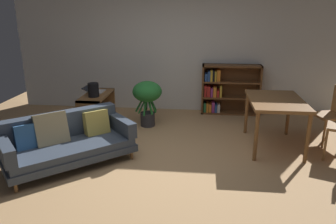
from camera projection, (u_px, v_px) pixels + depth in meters
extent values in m
plane|color=tan|center=(161.00, 165.00, 4.55)|extent=(8.16, 8.16, 0.00)
cube|color=silver|center=(177.00, 46.00, 6.70)|extent=(6.80, 0.10, 2.70)
cylinder|color=olive|center=(132.00, 155.00, 4.71)|extent=(0.04, 0.04, 0.12)
cylinder|color=olive|center=(16.00, 188.00, 3.85)|extent=(0.04, 0.04, 0.12)
cylinder|color=olive|center=(111.00, 140.00, 5.25)|extent=(0.04, 0.04, 0.12)
cylinder|color=olive|center=(5.00, 166.00, 4.38)|extent=(0.04, 0.04, 0.12)
cube|color=#384251|center=(70.00, 153.00, 4.52)|extent=(1.83, 1.75, 0.10)
cube|color=#384251|center=(69.00, 146.00, 4.48)|extent=(1.76, 1.68, 0.10)
cube|color=#384251|center=(61.00, 124.00, 4.66)|extent=(1.37, 1.23, 0.37)
cube|color=#384251|center=(120.00, 124.00, 4.87)|extent=(0.61, 0.67, 0.22)
cube|color=#384251|center=(5.00, 150.00, 4.00)|extent=(0.61, 0.67, 0.22)
cube|color=#336093|center=(28.00, 137.00, 4.29)|extent=(0.36, 0.34, 0.35)
cube|color=tan|center=(51.00, 129.00, 4.44)|extent=(0.48, 0.46, 0.45)
cube|color=tan|center=(96.00, 123.00, 4.80)|extent=(0.41, 0.40, 0.38)
cube|color=brown|center=(105.00, 102.00, 6.57)|extent=(0.43, 0.04, 0.57)
cube|color=brown|center=(89.00, 117.00, 5.66)|extent=(0.43, 0.04, 0.57)
cube|color=brown|center=(97.00, 111.00, 6.13)|extent=(0.43, 0.96, 0.04)
cube|color=brown|center=(96.00, 95.00, 6.03)|extent=(0.43, 1.00, 0.04)
cube|color=brown|center=(98.00, 122.00, 6.20)|extent=(0.43, 0.96, 0.04)
cube|color=silver|center=(98.00, 92.00, 6.18)|extent=(0.22, 0.31, 0.02)
cube|color=black|center=(89.00, 89.00, 6.20)|extent=(0.20, 0.30, 0.08)
cylinder|color=black|center=(93.00, 90.00, 5.82)|extent=(0.20, 0.20, 0.25)
cylinder|color=slate|center=(93.00, 87.00, 5.80)|extent=(0.11, 0.11, 0.01)
cylinder|color=#333338|center=(148.00, 119.00, 6.03)|extent=(0.27, 0.27, 0.26)
cylinder|color=#287A33|center=(151.00, 102.00, 5.94)|extent=(0.18, 0.07, 0.44)
cylinder|color=#287A33|center=(152.00, 102.00, 5.99)|extent=(0.18, 0.19, 0.42)
cylinder|color=#287A33|center=(146.00, 96.00, 5.99)|extent=(0.11, 0.23, 0.59)
cylinder|color=#287A33|center=(141.00, 101.00, 5.97)|extent=(0.26, 0.09, 0.45)
cylinder|color=#287A33|center=(143.00, 105.00, 5.92)|extent=(0.19, 0.10, 0.34)
cylinder|color=#287A33|center=(145.00, 102.00, 5.82)|extent=(0.07, 0.24, 0.49)
cylinder|color=#287A33|center=(150.00, 104.00, 5.88)|extent=(0.14, 0.15, 0.38)
ellipsoid|color=#287A33|center=(147.00, 91.00, 5.87)|extent=(0.53, 0.53, 0.37)
cylinder|color=brown|center=(246.00, 113.00, 5.61)|extent=(0.06, 0.06, 0.73)
cylinder|color=brown|center=(256.00, 137.00, 4.57)|extent=(0.06, 0.06, 0.73)
cylinder|color=brown|center=(288.00, 115.00, 5.54)|extent=(0.06, 0.06, 0.73)
cylinder|color=brown|center=(308.00, 139.00, 4.50)|extent=(0.06, 0.06, 0.73)
cube|color=brown|center=(276.00, 101.00, 4.94)|extent=(0.81, 1.19, 0.05)
cylinder|color=olive|center=(324.00, 135.00, 5.05)|extent=(0.04, 0.04, 0.43)
cylinder|color=olive|center=(309.00, 126.00, 5.42)|extent=(0.04, 0.04, 0.43)
cylinder|color=olive|center=(329.00, 125.00, 5.49)|extent=(0.04, 0.04, 0.43)
cube|color=olive|center=(329.00, 116.00, 5.20)|extent=(0.52, 0.53, 0.04)
cylinder|color=olive|center=(325.00, 146.00, 4.61)|extent=(0.04, 0.04, 0.46)
cylinder|color=olive|center=(327.00, 137.00, 4.90)|extent=(0.04, 0.04, 0.46)
cube|color=brown|center=(203.00, 89.00, 6.70)|extent=(0.04, 0.30, 1.02)
cube|color=brown|center=(259.00, 90.00, 6.58)|extent=(0.04, 0.30, 1.02)
cube|color=brown|center=(232.00, 66.00, 6.49)|extent=(1.19, 0.30, 0.04)
cube|color=brown|center=(229.00, 112.00, 6.79)|extent=(1.19, 0.30, 0.04)
cube|color=brown|center=(230.00, 88.00, 6.77)|extent=(1.15, 0.04, 1.02)
cube|color=brown|center=(230.00, 97.00, 6.69)|extent=(1.15, 0.29, 0.04)
cube|color=brown|center=(231.00, 82.00, 6.59)|extent=(1.15, 0.29, 0.04)
cube|color=#337F47|center=(205.00, 107.00, 6.78)|extent=(0.04, 0.20, 0.19)
cube|color=orange|center=(207.00, 107.00, 6.79)|extent=(0.04, 0.23, 0.19)
cube|color=orange|center=(210.00, 107.00, 6.77)|extent=(0.05, 0.19, 0.17)
cube|color=#993884|center=(213.00, 106.00, 6.77)|extent=(0.06, 0.23, 0.21)
cube|color=#2D5199|center=(216.00, 108.00, 6.77)|extent=(0.05, 0.23, 0.16)
cube|color=silver|center=(218.00, 108.00, 6.76)|extent=(0.05, 0.21, 0.17)
cube|color=red|center=(205.00, 90.00, 6.69)|extent=(0.04, 0.24, 0.23)
cube|color=red|center=(208.00, 91.00, 6.67)|extent=(0.07, 0.20, 0.22)
cube|color=#993884|center=(212.00, 92.00, 6.68)|extent=(0.04, 0.24, 0.18)
cube|color=orange|center=(215.00, 91.00, 6.67)|extent=(0.06, 0.25, 0.21)
cube|color=red|center=(218.00, 93.00, 6.66)|extent=(0.05, 0.20, 0.14)
cube|color=gold|center=(221.00, 91.00, 6.64)|extent=(0.04, 0.21, 0.24)
cube|color=#2D5199|center=(206.00, 77.00, 6.60)|extent=(0.05, 0.23, 0.15)
cube|color=#2D5199|center=(209.00, 76.00, 6.58)|extent=(0.05, 0.23, 0.20)
cube|color=gold|center=(211.00, 75.00, 6.58)|extent=(0.04, 0.25, 0.22)
cube|color=black|center=(213.00, 75.00, 6.57)|extent=(0.03, 0.23, 0.22)
cube|color=gold|center=(216.00, 76.00, 6.57)|extent=(0.04, 0.25, 0.20)
cube|color=orange|center=(219.00, 75.00, 6.55)|extent=(0.07, 0.21, 0.23)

